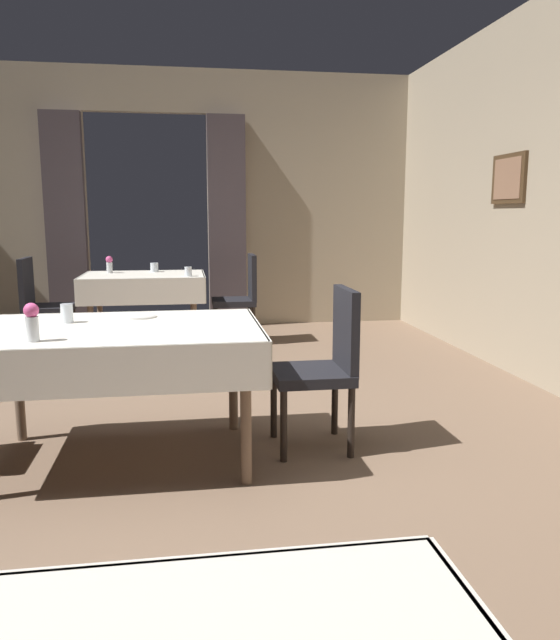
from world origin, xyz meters
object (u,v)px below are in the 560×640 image
Objects in this scene: chair_far_left at (40,300)px; glass_mid_b at (67,313)px; dining_table_far at (144,284)px; dining_table_mid at (119,341)px; glass_far_b at (154,267)px; flower_vase_mid at (32,321)px; plate_mid_c at (138,316)px; chair_far_right at (241,294)px; flower_vase_far at (109,264)px; glass_far_c at (188,271)px; chair_mid_right at (325,360)px.

chair_far_left is 8.78× the size of glass_mid_b.
dining_table_far is at bearing 85.14° from glass_mid_b.
dining_table_mid is 15.76× the size of glass_far_b.
dining_table_mid is at bearing 43.86° from flower_vase_mid.
plate_mid_c is (0.44, 0.64, -0.09)m from flower_vase_mid.
dining_table_far is 6.56× the size of flower_vase_mid.
dining_table_mid is at bearing -90.79° from glass_far_b.
chair_far_left is 1.99m from chair_far_right.
flower_vase_far is 1.87× the size of glass_far_c.
flower_vase_far is at bearing 99.59° from plate_mid_c.
chair_far_left is 1.17m from glass_far_b.
chair_far_right is at bearing 72.85° from plate_mid_c.
glass_far_c is at bearing -7.94° from chair_far_left.
glass_far_b is at bearing 5.86° from flower_vase_far.
chair_far_left is 0.77m from flower_vase_far.
flower_vase_mid is 1.92× the size of glass_far_b.
dining_table_mid is at bearing -70.15° from chair_far_left.
chair_mid_right is 8.78× the size of glass_mid_b.
chair_far_left is at bearing -164.07° from glass_far_b.
glass_far_b is (0.34, 3.04, -0.00)m from glass_mid_b.
flower_vase_far is at bearing 176.66° from chair_far_right.
glass_far_b is 0.62m from glass_far_c.
chair_far_left is (-2.18, 2.86, 0.00)m from chair_mid_right.
chair_far_right is 9.68× the size of glass_far_b.
chair_mid_right reaches higher than flower_vase_far.
chair_far_right is 5.04× the size of flower_vase_mid.
glass_far_b is at bearing 83.69° from glass_mid_b.
chair_far_right is at bearing 73.04° from dining_table_mid.
flower_vase_far reaches higher than dining_table_far.
glass_far_b is (0.40, 3.54, -0.05)m from flower_vase_mid.
chair_far_right is at bearing 5.80° from dining_table_far.
flower_vase_mid is 3.12m from glass_far_c.
chair_mid_right is 3.60m from chair_far_left.
dining_table_far is 1.30× the size of chair_far_right.
chair_far_right is at bearing 69.25° from flower_vase_mid.
glass_far_c is (0.35, -0.51, -0.00)m from glass_far_b.
flower_vase_mid reaches higher than glass_far_c.
dining_table_far is (-0.05, 2.97, -0.02)m from dining_table_mid.
glass_mid_b is (0.75, -2.73, 0.29)m from chair_far_left.
chair_mid_right is at bearing 13.95° from flower_vase_mid.
chair_far_left is 5.36× the size of flower_vase_far.
dining_table_mid is 2.97m from dining_table_far.
chair_mid_right reaches higher than plate_mid_c.
chair_far_right is 0.95m from glass_far_b.
flower_vase_mid is (-0.36, -0.34, 0.18)m from dining_table_mid.
dining_table_mid is 7.02× the size of plate_mid_c.
dining_table_far is 5.61× the size of plate_mid_c.
chair_far_left is at bearing -175.07° from dining_table_far.
chair_far_left reaches higher than plate_mid_c.
glass_far_b is (1.09, 0.31, 0.28)m from chair_far_left.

